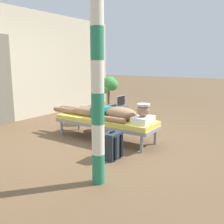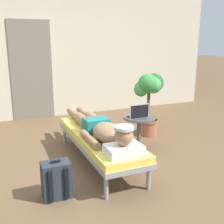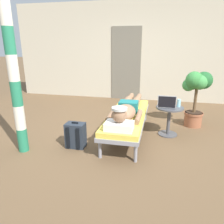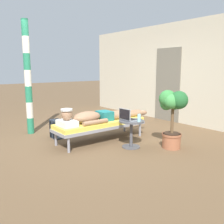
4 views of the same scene
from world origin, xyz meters
TOP-DOWN VIEW (x-y plane):
  - ground_plane at (0.00, 0.00)m, footprint 40.00×40.00m
  - house_wall_back at (0.22, 2.73)m, footprint 7.60×0.20m
  - house_door_panel at (-0.25, 2.62)m, footprint 0.84×0.03m
  - lounge_chair at (0.22, -0.05)m, footprint 0.62×1.97m
  - person_reclining at (0.22, -0.14)m, footprint 0.53×2.17m
  - side_table at (0.94, 0.15)m, footprint 0.48×0.48m
  - laptop at (0.88, 0.10)m, footprint 0.31×0.24m
  - drink_glass at (1.09, 0.21)m, footprint 0.06×0.06m
  - backpack at (-0.51, -0.67)m, footprint 0.30×0.26m
  - potted_plant at (1.44, 0.72)m, footprint 0.55×0.48m
  - porch_post at (-1.25, -0.98)m, footprint 0.15×0.15m

SIDE VIEW (x-z plane):
  - ground_plane at x=0.00m, z-range 0.00..0.00m
  - backpack at x=-0.51m, z-range -0.02..0.41m
  - lounge_chair at x=0.22m, z-range 0.14..0.56m
  - side_table at x=0.94m, z-range 0.09..0.62m
  - person_reclining at x=0.22m, z-range 0.36..0.68m
  - laptop at x=0.88m, z-range 0.47..0.69m
  - drink_glass at x=1.09m, z-range 0.52..0.66m
  - potted_plant at x=1.44m, z-range 0.18..1.27m
  - house_door_panel at x=-0.25m, z-range 0.00..2.04m
  - porch_post at x=-1.25m, z-range 0.00..2.53m
  - house_wall_back at x=0.22m, z-range 0.00..2.70m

